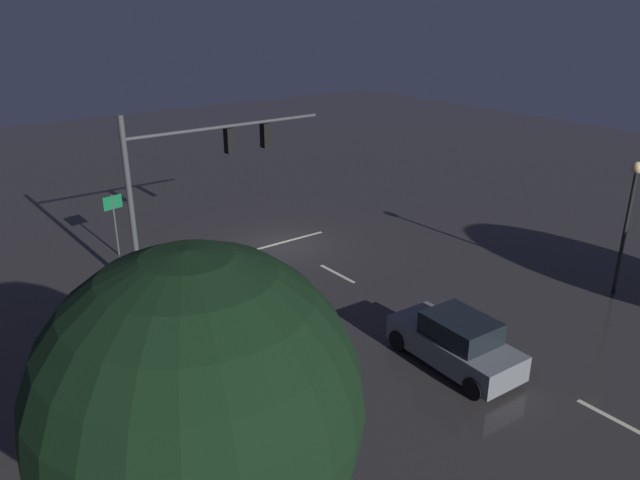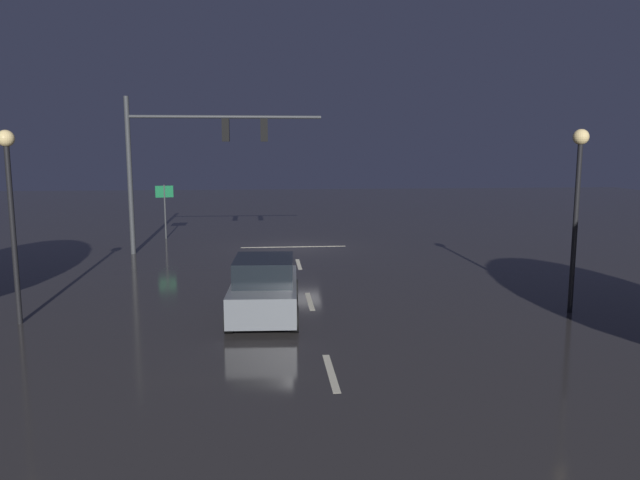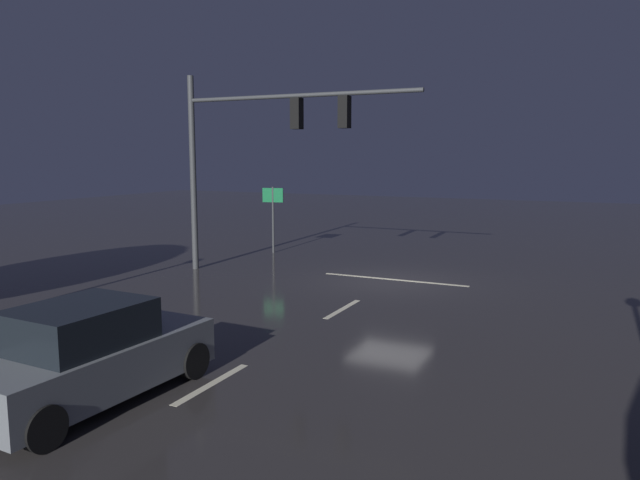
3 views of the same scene
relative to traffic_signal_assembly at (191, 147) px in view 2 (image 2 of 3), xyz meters
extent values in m
plane|color=#2D2B2B|center=(-4.53, -0.84, -4.72)|extent=(80.00, 80.00, 0.00)
cylinder|color=#383A3D|center=(2.71, 0.01, -1.27)|extent=(0.22, 0.22, 6.90)
cylinder|color=#383A3D|center=(-1.51, 0.01, 1.31)|extent=(8.44, 0.14, 0.14)
cube|color=black|center=(-1.51, 0.01, 0.74)|extent=(0.32, 0.36, 1.00)
sphere|color=black|center=(-1.51, -0.18, 1.06)|extent=(0.20, 0.20, 0.20)
sphere|color=black|center=(-1.51, -0.18, 0.74)|extent=(0.20, 0.20, 0.20)
sphere|color=#19F24C|center=(-1.51, -0.18, 0.42)|extent=(0.20, 0.20, 0.20)
cube|color=black|center=(-3.20, 0.01, 0.74)|extent=(0.32, 0.36, 1.00)
sphere|color=black|center=(-3.20, -0.18, 1.06)|extent=(0.20, 0.20, 0.20)
sphere|color=black|center=(-3.20, -0.18, 0.74)|extent=(0.20, 0.20, 0.20)
sphere|color=#19F24C|center=(-3.20, -0.18, 0.42)|extent=(0.20, 0.20, 0.20)
cube|color=beige|center=(-4.53, 3.16, -4.72)|extent=(0.16, 2.20, 0.01)
cube|color=beige|center=(-4.53, 9.16, -4.72)|extent=(0.16, 2.20, 0.01)
cube|color=beige|center=(-4.53, 15.16, -4.72)|extent=(0.16, 2.20, 0.01)
cube|color=beige|center=(-4.53, -1.19, -4.72)|extent=(5.00, 0.16, 0.01)
cube|color=slate|center=(-3.14, 10.63, -4.10)|extent=(2.01, 4.38, 0.80)
cube|color=black|center=(-3.13, 10.83, -3.36)|extent=(1.70, 2.18, 0.68)
cylinder|color=black|center=(-2.38, 8.99, -4.38)|extent=(0.25, 0.69, 0.68)
cylinder|color=black|center=(-4.06, 9.07, -4.38)|extent=(0.25, 0.69, 0.68)
cylinder|color=black|center=(-2.22, 12.19, -4.38)|extent=(0.25, 0.69, 0.68)
cylinder|color=black|center=(-3.90, 12.27, -4.38)|extent=(0.25, 0.69, 0.68)
sphere|color=#F9EFC6|center=(-2.59, 8.48, -4.05)|extent=(0.20, 0.20, 0.20)
sphere|color=#F9EFC6|center=(-3.89, 8.54, -4.05)|extent=(0.20, 0.20, 0.20)
cylinder|color=black|center=(-11.93, 11.09, -2.31)|extent=(0.14, 0.14, 4.83)
sphere|color=#F9D88C|center=(-11.93, 11.09, 0.29)|extent=(0.44, 0.44, 0.44)
cylinder|color=black|center=(3.48, 10.80, -2.34)|extent=(0.14, 0.14, 4.77)
sphere|color=#F9D88C|center=(3.48, 10.80, 0.23)|extent=(0.44, 0.44, 0.44)
cylinder|color=#383A3D|center=(1.96, -4.42, -3.32)|extent=(0.09, 0.09, 2.81)
cube|color=#0F6033|center=(1.96, -4.42, -2.27)|extent=(0.89, 0.24, 0.60)
camera|label=1|loc=(10.01, 21.04, 5.75)|focal=34.01mm
camera|label=2|loc=(-3.17, 27.32, 0.02)|focal=33.93mm
camera|label=3|loc=(-10.85, 17.87, -0.60)|focal=34.11mm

